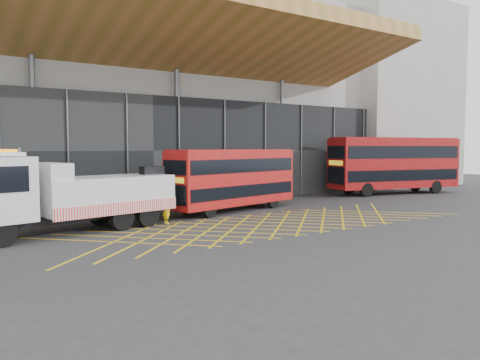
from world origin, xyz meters
TOP-DOWN VIEW (x-y plane):
  - ground_plane at (0.00, 0.00)m, footprint 120.00×120.00m
  - road_markings at (4.00, 0.00)m, footprint 24.76×7.16m
  - construction_building at (1.92, 18.40)m, footprint 55.00×23.97m
  - east_building at (32.00, 16.00)m, footprint 15.00×12.00m
  - recovery_truck at (-5.90, 3.38)m, footprint 12.15×4.83m
  - bus_towed at (5.24, 5.65)m, footprint 10.32×4.65m
  - bus_second at (23.79, 7.31)m, footprint 12.87×5.44m
  - worker at (-0.69, 3.32)m, footprint 0.41×0.62m

SIDE VIEW (x-z plane):
  - ground_plane at x=0.00m, z-range 0.00..0.00m
  - road_markings at x=4.00m, z-range 0.00..0.01m
  - worker at x=-0.69m, z-range 0.00..1.67m
  - recovery_truck at x=-5.90m, z-range -0.16..4.06m
  - bus_towed at x=5.24m, z-range 0.23..4.33m
  - bus_second at x=23.79m, z-range 0.28..5.39m
  - construction_building at x=1.92m, z-range -0.02..17.98m
  - east_building at x=32.00m, z-range 0.00..20.00m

